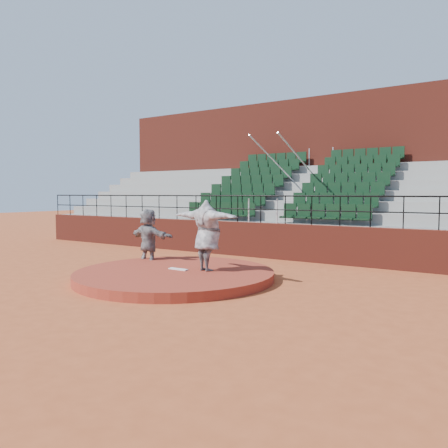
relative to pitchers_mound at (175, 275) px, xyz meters
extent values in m
plane|color=#AD4D27|center=(0.00, 0.00, -0.12)|extent=(90.00, 90.00, 0.00)
cylinder|color=maroon|center=(0.00, 0.00, 0.00)|extent=(5.50, 5.50, 0.25)
cube|color=white|center=(0.00, 0.15, 0.14)|extent=(0.60, 0.15, 0.03)
cube|color=maroon|center=(0.00, 5.00, 0.53)|extent=(24.00, 0.30, 1.30)
cylinder|color=black|center=(0.00, 5.00, 2.17)|extent=(24.00, 0.05, 0.05)
cylinder|color=black|center=(0.00, 5.00, 1.68)|extent=(24.00, 0.04, 0.04)
cylinder|color=black|center=(-12.00, 5.00, 1.67)|extent=(0.04, 0.04, 1.00)
cylinder|color=black|center=(-11.00, 5.00, 1.67)|extent=(0.04, 0.04, 1.00)
cylinder|color=black|center=(-10.00, 5.00, 1.67)|extent=(0.04, 0.04, 1.00)
cylinder|color=black|center=(-9.00, 5.00, 1.67)|extent=(0.04, 0.04, 1.00)
cylinder|color=black|center=(-8.00, 5.00, 1.67)|extent=(0.04, 0.04, 1.00)
cylinder|color=black|center=(-7.00, 5.00, 1.67)|extent=(0.04, 0.04, 1.00)
cylinder|color=black|center=(-6.00, 5.00, 1.67)|extent=(0.04, 0.04, 1.00)
cylinder|color=black|center=(-5.00, 5.00, 1.67)|extent=(0.04, 0.04, 1.00)
cylinder|color=black|center=(-4.00, 5.00, 1.67)|extent=(0.04, 0.04, 1.00)
cylinder|color=black|center=(-3.00, 5.00, 1.67)|extent=(0.04, 0.04, 1.00)
cylinder|color=black|center=(-2.00, 5.00, 1.67)|extent=(0.04, 0.04, 1.00)
cylinder|color=black|center=(-1.00, 5.00, 1.67)|extent=(0.04, 0.04, 1.00)
cylinder|color=black|center=(0.00, 5.00, 1.67)|extent=(0.04, 0.04, 1.00)
cylinder|color=black|center=(1.00, 5.00, 1.67)|extent=(0.04, 0.04, 1.00)
cylinder|color=black|center=(2.00, 5.00, 1.67)|extent=(0.04, 0.04, 1.00)
cylinder|color=black|center=(3.00, 5.00, 1.67)|extent=(0.04, 0.04, 1.00)
cylinder|color=black|center=(4.00, 5.00, 1.67)|extent=(0.04, 0.04, 1.00)
cylinder|color=black|center=(5.00, 5.00, 1.67)|extent=(0.04, 0.04, 1.00)
cylinder|color=black|center=(6.00, 5.00, 1.67)|extent=(0.04, 0.04, 1.00)
cube|color=gray|center=(0.00, 5.58, 0.53)|extent=(24.00, 0.85, 1.30)
cube|color=black|center=(-2.25, 5.59, 1.54)|extent=(3.30, 0.48, 0.72)
cube|color=black|center=(2.25, 5.59, 1.54)|extent=(3.30, 0.48, 0.72)
cube|color=gray|center=(0.00, 6.43, 0.73)|extent=(24.00, 0.85, 1.70)
cube|color=black|center=(-2.25, 6.44, 1.94)|extent=(3.30, 0.48, 0.72)
cube|color=black|center=(2.25, 6.44, 1.94)|extent=(3.30, 0.48, 0.72)
cube|color=gray|center=(0.00, 7.28, 0.93)|extent=(24.00, 0.85, 2.10)
cube|color=black|center=(-2.25, 7.29, 2.33)|extent=(3.30, 0.48, 0.72)
cube|color=black|center=(2.25, 7.29, 2.33)|extent=(3.30, 0.48, 0.72)
cube|color=gray|center=(0.00, 8.12, 1.12)|extent=(24.00, 0.85, 2.50)
cube|color=black|center=(-2.25, 8.13, 2.73)|extent=(3.30, 0.48, 0.72)
cube|color=black|center=(2.25, 8.13, 2.73)|extent=(3.30, 0.48, 0.72)
cube|color=gray|center=(0.00, 8.97, 1.33)|extent=(24.00, 0.85, 2.90)
cube|color=black|center=(-2.25, 8.98, 3.14)|extent=(3.30, 0.48, 0.72)
cube|color=black|center=(2.25, 8.98, 3.14)|extent=(3.30, 0.48, 0.72)
cube|color=gray|center=(0.00, 9.82, 1.52)|extent=(24.00, 0.85, 3.30)
cube|color=black|center=(-2.25, 9.83, 3.53)|extent=(3.30, 0.48, 0.72)
cube|color=black|center=(2.25, 9.83, 3.53)|extent=(3.30, 0.48, 0.72)
cube|color=gray|center=(0.00, 10.68, 1.73)|extent=(24.00, 0.85, 3.70)
cube|color=black|center=(-2.25, 10.69, 3.94)|extent=(3.30, 0.48, 0.72)
cube|color=black|center=(2.25, 10.69, 3.94)|extent=(3.30, 0.48, 0.72)
cylinder|color=silver|center=(-0.60, 8.12, 3.28)|extent=(0.06, 5.97, 2.46)
cylinder|color=silver|center=(0.60, 8.12, 3.28)|extent=(0.06, 5.97, 2.46)
cube|color=maroon|center=(0.00, 12.60, 3.43)|extent=(24.00, 3.00, 7.10)
imported|color=black|center=(0.77, 0.47, 1.11)|extent=(2.49, 1.10, 1.96)
imported|color=black|center=(-2.04, 1.15, 0.83)|extent=(1.80, 0.70, 1.90)
camera|label=1|loc=(7.71, -9.31, 2.26)|focal=35.00mm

